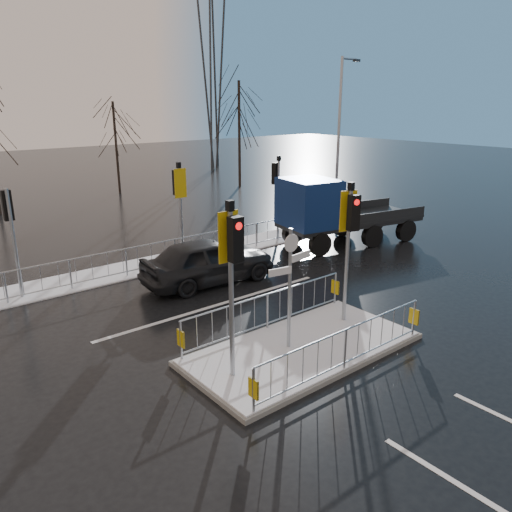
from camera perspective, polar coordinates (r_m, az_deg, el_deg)
ground at (r=12.94m, az=5.31°, el=-10.76°), size 120.00×120.00×0.00m
snow_verge at (r=19.49m, az=-12.58°, el=-1.15°), size 30.00×2.00×0.04m
lane_markings at (r=12.73m, az=6.38°, el=-11.27°), size 8.00×11.38×0.01m
traffic_island at (r=12.76m, az=5.29°, el=-9.21°), size 6.00×3.04×4.15m
far_kerb_fixtures at (r=18.89m, az=-11.29°, el=1.52°), size 18.00×0.65×3.83m
car_far_lane at (r=17.23m, az=-5.46°, el=-0.54°), size 4.82×2.25×1.60m
flatbed_truck at (r=21.50m, az=8.06°, el=5.19°), size 6.78×3.51×2.99m
tree_far_b at (r=35.07m, az=-15.83°, el=13.70°), size 3.25×3.25×6.14m
tree_far_c at (r=36.50m, az=-1.94°, el=15.97°), size 4.00×4.00×7.55m
street_lamp_right at (r=24.99m, az=9.53°, el=13.32°), size 1.25×0.18×8.00m
pylon_wires at (r=45.78m, az=-6.33°, el=23.56°), size 70.00×2.38×19.97m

